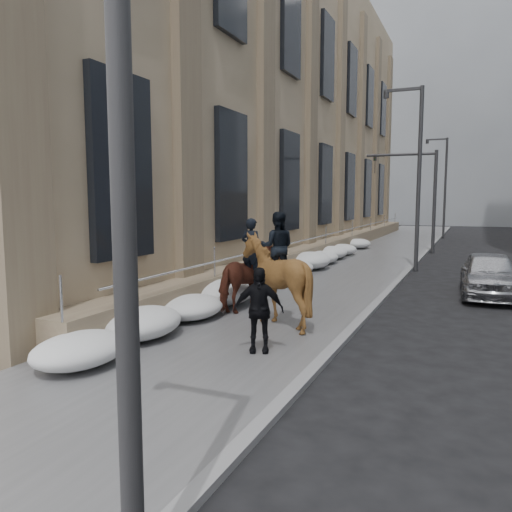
% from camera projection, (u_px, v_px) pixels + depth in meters
% --- Properties ---
extents(ground, '(140.00, 140.00, 0.00)m').
position_uv_depth(ground, '(200.00, 351.00, 10.58)').
color(ground, black).
rests_on(ground, ground).
extents(sidewalk, '(5.00, 80.00, 0.12)m').
position_uv_depth(sidewalk, '(328.00, 279.00, 19.67)').
color(sidewalk, '#4F4E51').
rests_on(sidewalk, ground).
extents(curb, '(0.24, 80.00, 0.12)m').
position_uv_depth(curb, '(396.00, 283.00, 18.62)').
color(curb, slate).
rests_on(curb, ground).
extents(limestone_building, '(6.10, 44.00, 18.00)m').
position_uv_depth(limestone_building, '(290.00, 103.00, 29.82)').
color(limestone_building, '#917E5F').
rests_on(limestone_building, ground).
extents(bg_building_mid, '(30.00, 12.00, 28.00)m').
position_uv_depth(bg_building_mid, '(470.00, 111.00, 61.93)').
color(bg_building_mid, slate).
rests_on(bg_building_mid, ground).
extents(bg_building_far, '(24.00, 12.00, 20.00)m').
position_uv_depth(bg_building_far, '(400.00, 154.00, 77.30)').
color(bg_building_far, gray).
rests_on(bg_building_far, ground).
extents(streetlight_near, '(1.71, 0.24, 8.00)m').
position_uv_depth(streetlight_near, '(99.00, 4.00, 3.51)').
color(streetlight_near, '#2D2D30').
rests_on(streetlight_near, ground).
extents(streetlight_mid, '(1.71, 0.24, 8.00)m').
position_uv_depth(streetlight_mid, '(416.00, 167.00, 21.69)').
color(streetlight_mid, '#2D2D30').
rests_on(streetlight_mid, ground).
extents(streetlight_far, '(1.71, 0.24, 8.00)m').
position_uv_depth(streetlight_far, '(443.00, 181.00, 39.87)').
color(streetlight_far, '#2D2D30').
rests_on(streetlight_far, ground).
extents(traffic_signal, '(4.10, 0.22, 6.00)m').
position_uv_depth(traffic_signal, '(419.00, 185.00, 29.30)').
color(traffic_signal, '#2D2D30').
rests_on(traffic_signal, ground).
extents(snow_bank, '(1.70, 18.10, 0.76)m').
position_uv_depth(snow_bank, '(277.00, 273.00, 18.47)').
color(snow_bank, silver).
rests_on(snow_bank, sidewalk).
extents(mounted_horse_left, '(1.22, 2.22, 2.56)m').
position_uv_depth(mounted_horse_left, '(249.00, 275.00, 13.80)').
color(mounted_horse_left, '#441E14').
rests_on(mounted_horse_left, sidewalk).
extents(mounted_horse_right, '(2.37, 2.52, 2.78)m').
position_uv_depth(mounted_horse_right, '(275.00, 276.00, 12.22)').
color(mounted_horse_right, '#503317').
rests_on(mounted_horse_right, sidewalk).
extents(pedestrian, '(1.10, 0.76, 1.74)m').
position_uv_depth(pedestrian, '(258.00, 310.00, 10.06)').
color(pedestrian, black).
rests_on(pedestrian, sidewalk).
extents(car_silver, '(1.93, 4.43, 1.48)m').
position_uv_depth(car_silver, '(489.00, 274.00, 16.38)').
color(car_silver, '#96979D').
rests_on(car_silver, ground).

